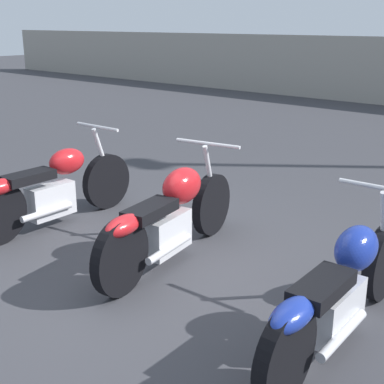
# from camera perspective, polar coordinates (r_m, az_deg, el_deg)

# --- Properties ---
(ground_plane) EXTENTS (60.00, 60.00, 0.00)m
(ground_plane) POSITION_cam_1_polar(r_m,az_deg,el_deg) (4.86, -4.70, -8.95)
(ground_plane) COLOR #38383D
(motorcycle_slot_0) EXTENTS (0.69, 2.15, 1.03)m
(motorcycle_slot_0) POSITION_cam_1_polar(r_m,az_deg,el_deg) (6.05, -14.74, 0.33)
(motorcycle_slot_0) COLOR black
(motorcycle_slot_0) RESTS_ON ground_plane
(motorcycle_slot_1) EXTENTS (0.75, 2.19, 1.03)m
(motorcycle_slot_1) POSITION_cam_1_polar(r_m,az_deg,el_deg) (4.97, -2.38, -2.63)
(motorcycle_slot_1) COLOR black
(motorcycle_slot_1) RESTS_ON ground_plane
(motorcycle_slot_2) EXTENTS (0.74, 2.22, 0.99)m
(motorcycle_slot_2) POSITION_cam_1_polar(r_m,az_deg,el_deg) (3.86, 15.49, -10.15)
(motorcycle_slot_2) COLOR black
(motorcycle_slot_2) RESTS_ON ground_plane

